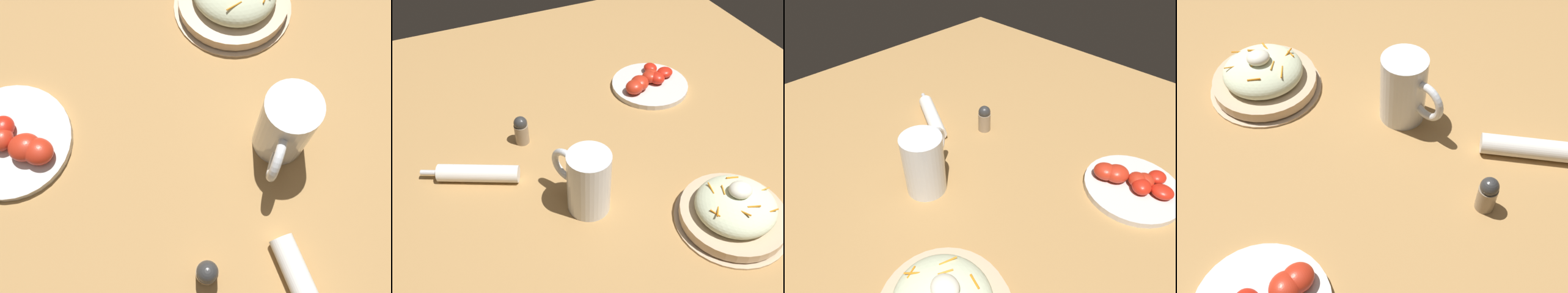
# 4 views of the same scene
# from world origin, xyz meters

# --- Properties ---
(ground_plane) EXTENTS (1.43, 1.43, 0.00)m
(ground_plane) POSITION_xyz_m (0.00, 0.00, 0.00)
(ground_plane) COLOR #B2844C
(salad_plate) EXTENTS (0.21, 0.21, 0.09)m
(salad_plate) POSITION_xyz_m (-0.18, 0.26, 0.03)
(salad_plate) COLOR #D1B28E
(salad_plate) RESTS_ON ground_plane
(beer_mug) EXTENTS (0.09, 0.13, 0.13)m
(beer_mug) POSITION_xyz_m (0.05, 0.11, 0.06)
(beer_mug) COLOR white
(beer_mug) RESTS_ON ground_plane
(napkin_roll) EXTENTS (0.19, 0.11, 0.04)m
(napkin_roll) POSITION_xyz_m (0.23, -0.04, 0.02)
(napkin_roll) COLOR white
(napkin_roll) RESTS_ON ground_plane
(salt_shaker) EXTENTS (0.03, 0.03, 0.07)m
(salt_shaker) POSITION_xyz_m (0.11, -0.12, 0.03)
(salt_shaker) COLOR gray
(salt_shaker) RESTS_ON ground_plane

